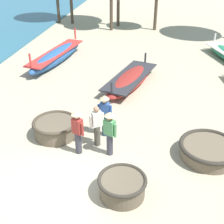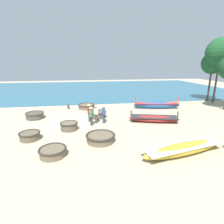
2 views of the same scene
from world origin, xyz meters
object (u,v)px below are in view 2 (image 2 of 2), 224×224
coracle_center (30,136)px  tree_right_mid (221,52)px  long_boat_blue_hull (156,105)px  fisherman_by_coracle (91,115)px  coracle_front_left (101,137)px  coracle_upturned (69,126)px  coracle_far_left (87,106)px  long_boat_green_hull (154,119)px  tree_leftmost (213,63)px  coracle_far_right (53,152)px  fisherman_crouching (104,113)px  fisherman_standing_left (96,114)px  coracle_beside_post (35,115)px  coracle_front_right (98,114)px  long_boat_white_hull (184,148)px  fisherman_with_hat (89,111)px  dog (68,105)px

coracle_center → tree_right_mid: tree_right_mid is taller
long_boat_blue_hull → fisherman_by_coracle: fisherman_by_coracle is taller
coracle_front_left → coracle_upturned: (-2.58, -2.28, 0.04)m
coracle_far_left → long_boat_green_hull: 8.28m
coracle_front_left → tree_leftmost: 20.21m
coracle_front_left → tree_right_mid: tree_right_mid is taller
coracle_center → long_boat_green_hull: bearing=102.8°
long_boat_green_hull → coracle_far_right: bearing=-58.9°
long_boat_green_hull → fisherman_crouching: size_ratio=2.81×
fisherman_by_coracle → fisherman_standing_left: size_ratio=1.06×
coracle_center → long_boat_green_hull: long_boat_green_hull is taller
coracle_beside_post → fisherman_crouching: size_ratio=1.03×
coracle_front_right → tree_leftmost: 17.57m
coracle_beside_post → coracle_front_right: (0.60, 6.02, 0.01)m
coracle_front_left → long_boat_blue_hull: long_boat_blue_hull is taller
coracle_center → coracle_front_right: coracle_front_right is taller
coracle_far_left → long_boat_white_hull: 12.80m
coracle_far_left → tree_leftmost: (-1.82, 17.04, 4.83)m
long_boat_white_hull → fisherman_crouching: fisherman_crouching is taller
long_boat_green_hull → fisherman_crouching: (-0.31, -4.55, 0.66)m
coracle_far_right → coracle_center: (-2.60, -1.96, 0.02)m
coracle_upturned → fisherman_with_hat: (-1.79, 1.70, 0.62)m
fisherman_crouching → tree_leftmost: size_ratio=0.25×
long_boat_blue_hull → fisherman_with_hat: fisherman_with_hat is taller
coracle_far_left → fisherman_crouching: fisherman_crouching is taller
coracle_center → fisherman_with_hat: (-3.26, 4.28, 0.67)m
coracle_far_left → tree_right_mid: 18.14m
coracle_far_right → coracle_front_right: 7.68m
long_boat_blue_hull → coracle_front_right: bearing=-70.6°
long_boat_white_hull → dog: size_ratio=8.43×
fisherman_with_hat → tree_leftmost: 18.57m
long_boat_blue_hull → tree_right_mid: 10.90m
fisherman_crouching → long_boat_blue_hull: bearing=122.6°
fisherman_crouching → tree_right_mid: (-6.10, 15.63, 5.50)m
coracle_front_right → coracle_upturned: bearing=-41.0°
coracle_beside_post → coracle_upturned: coracle_upturned is taller
coracle_upturned → fisherman_crouching: 3.20m
coracle_front_left → tree_right_mid: size_ratio=0.24×
coracle_center → long_boat_blue_hull: long_boat_blue_hull is taller
coracle_beside_post → tree_right_mid: size_ratio=0.21×
tree_leftmost → long_boat_blue_hull: bearing=-71.7°
fisherman_by_coracle → coracle_upturned: bearing=-68.4°
coracle_beside_post → long_boat_green_hull: size_ratio=0.37×
long_boat_white_hull → fisherman_crouching: (-6.15, -4.03, 0.63)m
coracle_center → fisherman_with_hat: size_ratio=0.86×
coracle_beside_post → long_boat_white_hull: (8.55, 10.43, -0.00)m
tree_right_mid → tree_leftmost: size_ratio=1.26×
fisherman_standing_left → coracle_far_right: bearing=-28.4°
tree_right_mid → fisherman_by_coracle: bearing=-68.8°
long_boat_blue_hull → coracle_center: bearing=-60.6°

